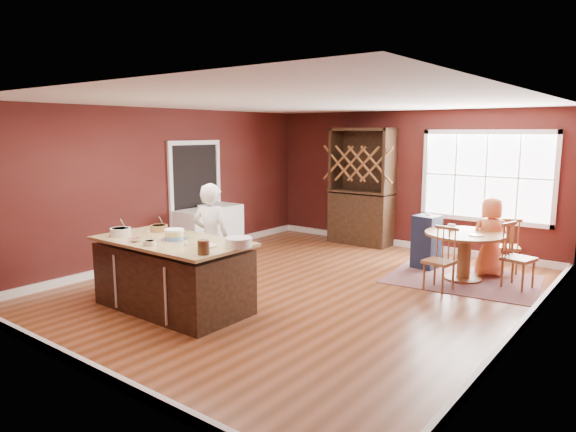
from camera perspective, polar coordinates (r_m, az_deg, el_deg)
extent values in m
plane|color=brown|center=(7.68, 1.84, -8.01)|extent=(7.00, 7.00, 0.00)
plane|color=white|center=(7.34, 1.95, 12.53)|extent=(7.00, 7.00, 0.00)
plane|color=#390E0C|center=(10.42, 13.22, 3.92)|extent=(6.00, 0.00, 6.00)
plane|color=#390E0C|center=(5.02, -22.13, -2.17)|extent=(6.00, 0.00, 6.00)
plane|color=#390E0C|center=(9.45, -13.07, 3.39)|extent=(0.00, 7.00, 7.00)
plane|color=#390E0C|center=(6.17, 25.17, -0.34)|extent=(0.00, 7.00, 7.00)
cube|color=#3E281B|center=(6.88, -12.67, -6.72)|extent=(2.02, 1.02, 0.83)
cube|color=beige|center=(6.77, -12.82, -2.76)|extent=(2.10, 1.10, 0.04)
cylinder|color=brown|center=(8.55, 18.85, -6.58)|extent=(0.57, 0.57, 0.04)
cylinder|color=brown|center=(8.46, 18.97, -4.40)|extent=(0.20, 0.20, 0.67)
cylinder|color=brown|center=(8.38, 19.10, -1.91)|extent=(1.21, 1.21, 0.04)
imported|color=white|center=(7.31, -8.47, -2.56)|extent=(0.65, 0.50, 1.59)
cylinder|color=white|center=(7.19, -18.10, -1.70)|extent=(0.27, 0.27, 0.10)
cylinder|color=#8F694A|center=(7.36, -14.14, -1.32)|extent=(0.24, 0.24, 0.09)
cylinder|color=white|center=(6.75, -16.69, -2.53)|extent=(0.15, 0.15, 0.06)
cylinder|color=white|center=(6.50, -15.12, -2.91)|extent=(0.15, 0.15, 0.06)
cylinder|color=white|center=(6.40, -11.18, -2.52)|extent=(0.08, 0.08, 0.15)
cylinder|color=beige|center=(6.30, -8.98, -3.27)|extent=(0.25, 0.25, 0.02)
cylinder|color=white|center=(6.21, -5.55, -2.93)|extent=(0.33, 0.33, 0.11)
cylinder|color=brown|center=(5.89, -9.37, -3.44)|extent=(0.14, 0.14, 0.16)
cube|color=brown|center=(8.55, 18.84, -6.67)|extent=(2.38, 1.95, 0.01)
imported|color=#D46C40|center=(8.77, 21.54, -2.17)|extent=(0.74, 0.71, 1.28)
cylinder|color=beige|center=(8.20, 20.20, -2.02)|extent=(0.22, 0.22, 0.02)
imported|color=white|center=(8.54, 17.70, -1.17)|extent=(0.15, 0.15, 0.10)
cube|color=#381B0F|center=(10.59, 8.17, 3.25)|extent=(1.29, 0.54, 2.37)
cube|color=silver|center=(9.50, -10.18, -2.05)|extent=(0.61, 0.59, 0.88)
cube|color=silver|center=(9.92, -7.46, -1.36)|extent=(0.63, 0.61, 0.92)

